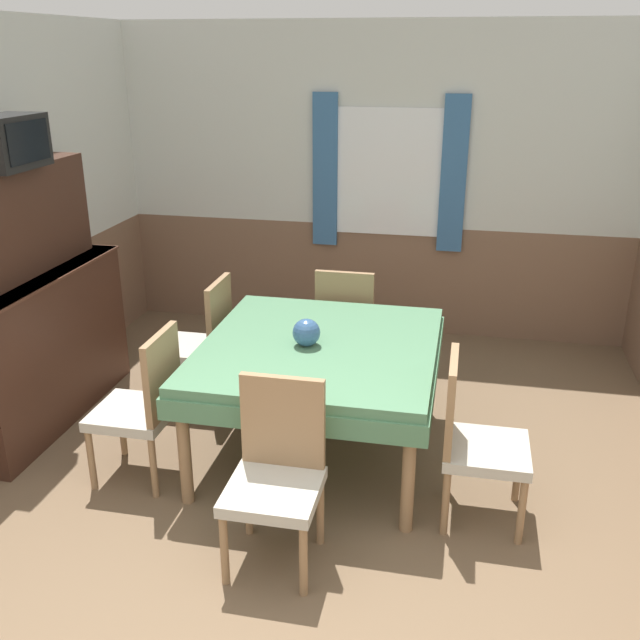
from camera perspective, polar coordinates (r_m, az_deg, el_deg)
The scene contains 10 objects.
wall_back at distance 6.15m, azimuth 4.35°, elevation 10.83°, with size 4.73×0.10×2.60m.
dining_table at distance 4.28m, azimuth -0.06°, elevation -3.13°, with size 1.41×1.54×0.74m.
chair_right_near at distance 3.85m, azimuth 12.17°, elevation -9.12°, with size 0.44×0.44×0.92m.
chair_head_near at distance 3.51m, azimuth -3.47°, elevation -11.88°, with size 0.44×0.44×0.92m.
chair_head_window at distance 5.24m, azimuth 2.17°, elevation -0.30°, with size 0.44×0.44×0.92m.
chair_left_far at distance 5.01m, azimuth -9.32°, elevation -1.59°, with size 0.44×0.44×0.92m.
chair_left_near at distance 4.22m, azimuth -13.90°, elevation -6.45°, with size 0.44×0.44×0.92m.
sideboard at distance 5.03m, azimuth -21.95°, elevation 0.15°, with size 0.46×1.58×1.70m.
tv at distance 4.74m, azimuth -23.73°, elevation 12.89°, with size 0.29×0.49×0.31m.
vase at distance 4.18m, azimuth -1.10°, elevation -1.01°, with size 0.16×0.16×0.16m.
Camera 1 is at (0.80, -1.95, 2.39)m, focal length 40.00 mm.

